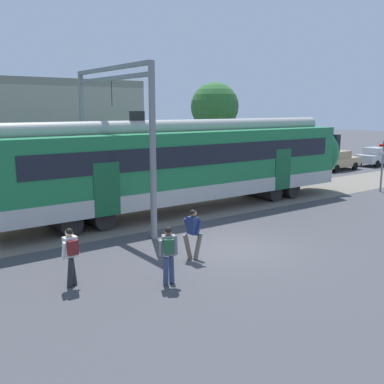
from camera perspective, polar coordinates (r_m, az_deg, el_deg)
ground_plane at (r=15.92m, az=5.02°, el=-7.18°), size 160.00×160.00×0.00m
pedestrian_white at (r=12.77m, az=-15.14°, el=-7.39°), size 0.53×0.64×1.67m
pedestrian_grey at (r=12.48m, az=-2.99°, el=-7.44°), size 0.66×0.57×1.67m
pedestrian_navy at (r=14.53m, az=0.10°, el=-4.93°), size 0.64×0.53×1.67m
parked_car_black at (r=34.05m, az=12.73°, el=3.47°), size 4.09×1.94×1.54m
parked_car_tan at (r=37.51m, az=17.98°, el=3.85°), size 4.04×1.84×1.54m
parked_car_silver at (r=41.77m, az=22.35°, el=4.21°), size 4.07×1.90×1.54m
catenary_gantry at (r=19.26m, az=-10.05°, el=8.83°), size 0.24×6.64×6.53m
crossing_signal at (r=28.48m, az=23.10°, el=4.02°), size 0.96×0.22×3.00m
street_tree_right at (r=34.32m, az=2.89°, el=10.74°), size 3.61×3.61×6.77m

